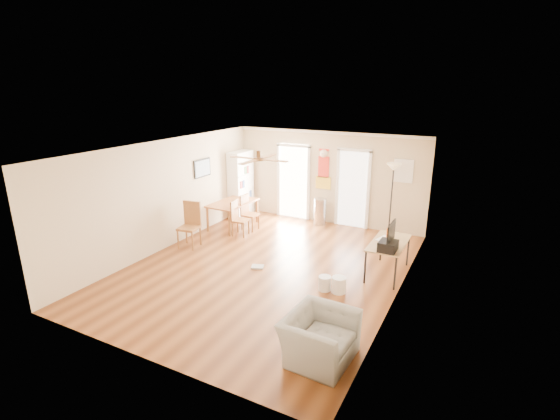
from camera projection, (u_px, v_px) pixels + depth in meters
The scene contains 29 objects.
floor at pixel (267, 268), 8.87m from camera, with size 7.00×7.00×0.00m, color brown.
ceiling at pixel (266, 148), 8.11m from camera, with size 5.50×7.00×0.00m, color silver, non-canonical shape.
wall_back at pixel (328, 178), 11.46m from camera, with size 5.50×0.04×2.60m, color beige, non-canonical shape.
wall_front at pixel (140, 279), 5.52m from camera, with size 5.50×0.04×2.60m, color beige, non-canonical shape.
wall_left at pixel (166, 195), 9.70m from camera, with size 0.04×7.00×2.60m, color beige, non-canonical shape.
wall_right at pixel (401, 232), 7.28m from camera, with size 0.04×7.00×2.60m, color beige, non-canonical shape.
crown_molding at pixel (266, 150), 8.12m from camera, with size 5.50×7.00×0.08m, color white, non-canonical shape.
kitchen_doorway at pixel (294, 183), 11.98m from camera, with size 0.90×0.10×2.10m, color white, non-canonical shape.
bathroom_doorway at pixel (353, 190), 11.19m from camera, with size 0.80×0.10×2.10m, color white, non-canonical shape.
wall_decal at pixel (324, 169), 11.42m from camera, with size 0.46×0.03×1.10m, color red.
ac_grille at pixel (403, 171), 10.41m from camera, with size 0.50×0.04×0.60m, color white.
framed_poster at pixel (202, 168), 10.76m from camera, with size 0.04×0.66×0.48m, color black.
ceiling_fan at pixel (259, 159), 7.90m from camera, with size 1.24×1.24×0.20m, color #593819, non-canonical shape.
bookshelf at pixel (241, 184), 12.20m from camera, with size 0.39×0.87×1.94m, color white, non-canonical shape.
dining_table at pixel (233, 214), 11.34m from camera, with size 0.85×1.42×0.71m, color #A06233, non-canonical shape.
dining_chair_right_a at pixel (250, 213), 11.07m from camera, with size 0.39×0.39×0.96m, color #A46635, non-canonical shape.
dining_chair_right_b at pixel (240, 218), 10.66m from camera, with size 0.38×0.38×0.92m, color #A26F34, non-canonical shape.
dining_chair_near at pixel (189, 225), 9.87m from camera, with size 0.45×0.45×1.10m, color #AB6D37, non-canonical shape.
trash_can at pixel (320, 212), 11.52m from camera, with size 0.35×0.35×0.75m, color #B0B0B2.
torchiere_lamp at pixel (391, 201), 10.45m from camera, with size 0.36×0.36×1.92m, color black, non-canonical shape.
computer_desk at pixel (388, 258), 8.49m from camera, with size 0.67×1.34×0.72m, color tan, non-canonical shape.
imac at pixel (391, 236), 7.94m from camera, with size 0.08×0.59×0.55m, color black, non-canonical shape.
keyboard at pixel (383, 238), 8.57m from camera, with size 0.13×0.40×0.02m, color silver.
printer at pixel (388, 246), 7.92m from camera, with size 0.33×0.39×0.20m, color black.
orange_bottle at pixel (388, 234), 8.52m from camera, with size 0.08×0.08×0.23m, color #D75713.
wastebasket_a at pixel (339, 285), 7.78m from camera, with size 0.27×0.27×0.32m, color white.
wastebasket_b at pixel (325, 283), 7.88m from camera, with size 0.25×0.25×0.28m, color white.
floor_cloth at pixel (258, 267), 8.87m from camera, with size 0.26×0.20×0.04m, color #A7A7A2.
armchair at pixel (319, 337), 5.87m from camera, with size 1.04×0.91×0.67m, color gray.
Camera 1 is at (3.99, -7.06, 3.82)m, focal length 26.23 mm.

